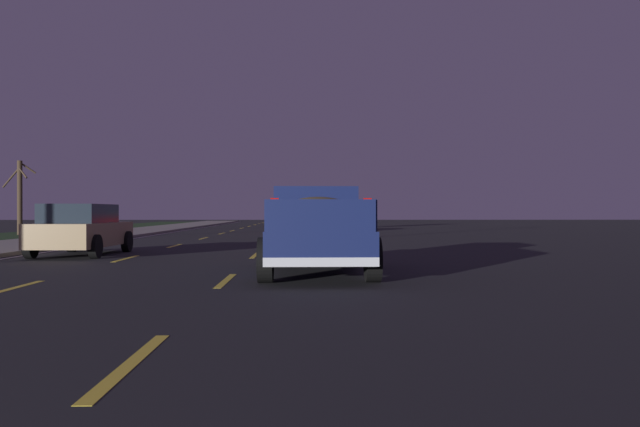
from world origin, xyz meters
name	(u,v)px	position (x,y,z in m)	size (l,w,h in m)	color
ground	(230,242)	(27.00, 0.00, 0.00)	(144.00, 144.00, 0.00)	black
sidewalk_shoulder	(58,241)	(27.00, 7.45, 0.06)	(108.00, 4.00, 0.12)	gray
lane_markings	(176,238)	(30.65, 3.09, 0.00)	(108.00, 7.04, 0.01)	yellow
pickup_truck	(316,227)	(13.19, -3.50, 0.98)	(5.45, 2.33, 1.87)	#141E4C
sedan_tan	(82,229)	(18.74, 3.49, 0.78)	(4.42, 2.05, 1.54)	#9E845B
sedan_red	(309,220)	(39.16, -3.48, 0.78)	(4.40, 2.03, 1.54)	maroon
bare_tree_far	(20,195)	(35.43, 12.90, 2.24)	(1.03, 1.92, 4.20)	#423323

